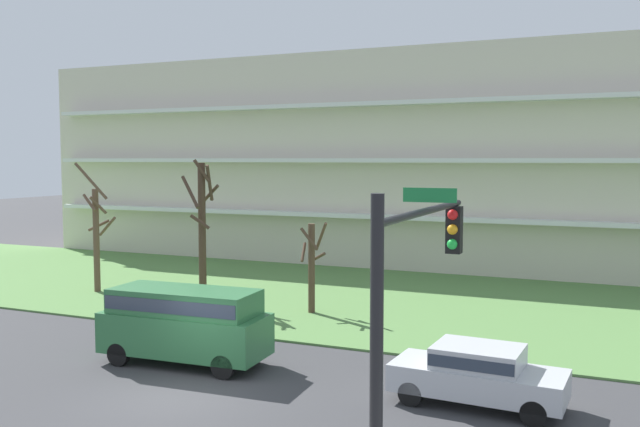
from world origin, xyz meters
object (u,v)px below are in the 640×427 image
at_px(sedan_silver_near_left, 478,372).
at_px(van_green_center_left, 185,320).
at_px(tree_far_left, 96,233).
at_px(traffic_signal_mast, 412,310).
at_px(tree_left, 202,225).
at_px(tree_center, 312,265).

bearing_deg(sedan_silver_near_left, van_green_center_left, 3.02).
bearing_deg(tree_far_left, traffic_signal_mast, -37.67).
bearing_deg(sedan_silver_near_left, tree_left, -27.57).
relative_size(sedan_silver_near_left, traffic_signal_mast, 0.76).
xyz_separation_m(tree_center, sedan_silver_near_left, (8.24, -7.86, -1.19)).
bearing_deg(tree_center, tree_left, 177.67).
xyz_separation_m(tree_far_left, tree_left, (5.76, 0.23, 0.59)).
xyz_separation_m(tree_far_left, sedan_silver_near_left, (19.43, -7.85, -1.98)).
distance_m(tree_left, traffic_signal_mast, 20.90).
distance_m(tree_center, sedan_silver_near_left, 11.45).
bearing_deg(tree_far_left, tree_center, 0.06).
bearing_deg(van_green_center_left, tree_center, -98.70).
xyz_separation_m(tree_center, traffic_signal_mast, (8.58, -15.27, 1.99)).
bearing_deg(traffic_signal_mast, tree_left, 132.12).
bearing_deg(traffic_signal_mast, tree_center, 119.34).
distance_m(tree_far_left, traffic_signal_mast, 25.00).
xyz_separation_m(tree_far_left, van_green_center_left, (10.40, -7.85, -1.46)).
bearing_deg(van_green_center_left, tree_left, -63.12).
distance_m(tree_far_left, tree_left, 5.79).
bearing_deg(tree_left, tree_center, -2.33).
bearing_deg(tree_left, traffic_signal_mast, -47.88).
relative_size(tree_far_left, tree_center, 1.63).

